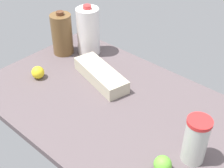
# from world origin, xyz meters

# --- Properties ---
(countertop) EXTENTS (1.20, 0.76, 0.03)m
(countertop) POSITION_xyz_m (0.00, 0.00, 0.01)
(countertop) COLOR #584C4F
(countertop) RESTS_ON ground
(tumbler_cup) EXTENTS (0.09, 0.09, 0.19)m
(tumbler_cup) POSITION_xyz_m (0.42, -0.04, 0.12)
(tumbler_cup) COLOR beige
(tumbler_cup) RESTS_ON countertop
(chocolate_milk_jug) EXTENTS (0.11, 0.11, 0.24)m
(chocolate_milk_jug) POSITION_xyz_m (-0.49, 0.14, 0.14)
(chocolate_milk_jug) COLOR brown
(chocolate_milk_jug) RESTS_ON countertop
(egg_carton) EXTENTS (0.34, 0.19, 0.06)m
(egg_carton) POSITION_xyz_m (-0.15, 0.09, 0.06)
(egg_carton) COLOR #BFB79C
(egg_carton) RESTS_ON countertop
(milk_jug) EXTENTS (0.12, 0.12, 0.27)m
(milk_jug) POSITION_xyz_m (-0.38, 0.24, 0.16)
(milk_jug) COLOR white
(milk_jug) RESTS_ON countertop
(lime_beside_bowl) EXTENTS (0.06, 0.06, 0.06)m
(lime_beside_bowl) POSITION_xyz_m (0.38, -0.16, 0.06)
(lime_beside_bowl) COLOR #65BB37
(lime_beside_bowl) RESTS_ON countertop
(lemon_near_front) EXTENTS (0.06, 0.06, 0.06)m
(lemon_near_front) POSITION_xyz_m (-0.39, -0.10, 0.06)
(lemon_near_front) COLOR yellow
(lemon_near_front) RESTS_ON countertop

